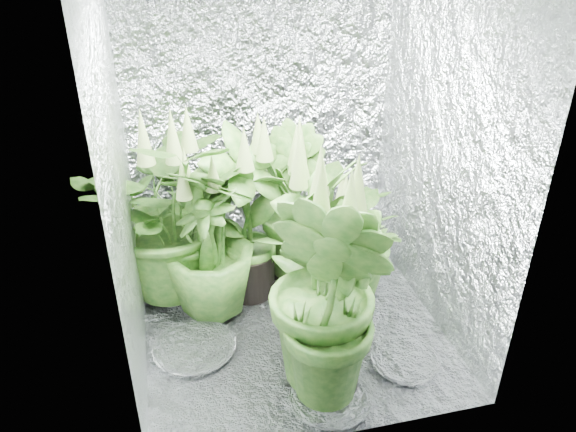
% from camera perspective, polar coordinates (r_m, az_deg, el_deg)
% --- Properties ---
extents(ground, '(1.60, 1.60, 0.00)m').
position_cam_1_polar(ground, '(3.23, 0.27, -10.69)').
color(ground, silver).
rests_on(ground, ground).
extents(walls, '(1.62, 1.62, 2.00)m').
position_cam_1_polar(walls, '(2.70, 0.32, 5.81)').
color(walls, silver).
rests_on(walls, ground).
extents(plant_a, '(1.13, 1.13, 1.15)m').
position_cam_1_polar(plant_a, '(3.25, -11.70, 0.50)').
color(plant_a, black).
rests_on(plant_a, ground).
extents(plant_b, '(0.73, 0.73, 1.12)m').
position_cam_1_polar(plant_b, '(3.19, -4.23, -0.22)').
color(plant_b, black).
rests_on(plant_b, ground).
extents(plant_c, '(0.64, 0.64, 1.02)m').
position_cam_1_polar(plant_c, '(3.39, 0.18, 0.92)').
color(plant_c, black).
rests_on(plant_c, ground).
extents(plant_d, '(0.69, 0.69, 0.99)m').
position_cam_1_polar(plant_d, '(3.09, -8.02, -2.66)').
color(plant_d, black).
rests_on(plant_d, ground).
extents(plant_e, '(0.77, 0.77, 0.82)m').
position_cam_1_polar(plant_e, '(3.21, 6.22, -2.67)').
color(plant_e, black).
rests_on(plant_e, ground).
extents(plant_f, '(0.80, 0.80, 1.18)m').
position_cam_1_polar(plant_f, '(2.80, 3.26, -3.78)').
color(plant_f, black).
rests_on(plant_f, ground).
extents(plant_g, '(0.80, 0.80, 1.21)m').
position_cam_1_polar(plant_g, '(2.50, 4.34, -8.01)').
color(plant_g, black).
rests_on(plant_g, ground).
extents(circulation_fan, '(0.17, 0.30, 0.35)m').
position_cam_1_polar(circulation_fan, '(3.77, 7.01, -1.66)').
color(circulation_fan, black).
rests_on(circulation_fan, ground).
extents(plant_label, '(0.05, 0.04, 0.08)m').
position_cam_1_polar(plant_label, '(2.66, 5.70, -12.75)').
color(plant_label, white).
rests_on(plant_label, plant_g).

